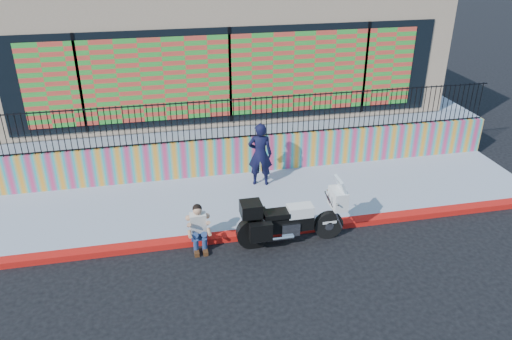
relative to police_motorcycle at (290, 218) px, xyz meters
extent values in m
plane|color=black|center=(-0.62, 0.42, -0.66)|extent=(90.00, 90.00, 0.00)
cube|color=#B3120C|center=(-0.62, 0.42, -0.59)|extent=(16.00, 0.30, 0.15)
cube|color=#98A3B7|center=(-0.62, 2.07, -0.59)|extent=(16.00, 3.00, 0.15)
cube|color=#D5386B|center=(-0.62, 3.67, 0.04)|extent=(16.00, 0.20, 1.10)
cube|color=#98A3B7|center=(-0.62, 8.77, -0.04)|extent=(16.00, 10.00, 1.25)
cube|color=tan|center=(-0.62, 8.57, 2.59)|extent=(14.00, 8.00, 4.00)
cube|color=black|center=(-0.62, 4.55, 2.19)|extent=(12.60, 0.04, 2.80)
cube|color=#DC4230|center=(-0.62, 4.52, 2.19)|extent=(11.48, 0.02, 2.40)
cylinder|color=black|center=(0.97, 0.00, -0.31)|extent=(0.71, 0.15, 0.71)
cylinder|color=black|center=(-0.87, 0.00, -0.31)|extent=(0.71, 0.15, 0.71)
cube|color=black|center=(0.05, 0.00, -0.12)|extent=(1.03, 0.30, 0.37)
cube|color=silver|center=(0.00, 0.00, -0.23)|extent=(0.43, 0.37, 0.32)
cube|color=white|center=(0.24, 0.00, 0.18)|extent=(0.59, 0.35, 0.26)
cube|color=black|center=(-0.33, 0.00, 0.16)|extent=(0.59, 0.37, 0.13)
cube|color=white|center=(1.16, 0.00, 0.39)|extent=(0.32, 0.56, 0.45)
cube|color=silver|center=(1.20, 0.00, 0.74)|extent=(0.20, 0.50, 0.36)
cube|color=black|center=(-0.92, 0.00, 0.36)|extent=(0.47, 0.45, 0.32)
cube|color=black|center=(-0.76, -0.32, -0.07)|extent=(0.52, 0.19, 0.43)
cube|color=black|center=(-0.76, 0.32, -0.07)|extent=(0.52, 0.19, 0.43)
cube|color=white|center=(0.97, 0.00, -0.20)|extent=(0.35, 0.17, 0.06)
imported|color=black|center=(-0.10, 2.80, 0.41)|extent=(0.76, 0.59, 1.84)
cube|color=navy|center=(-2.11, 0.40, -0.42)|extent=(0.36, 0.28, 0.18)
cube|color=silver|center=(-2.11, 0.36, -0.07)|extent=(0.38, 0.27, 0.54)
sphere|color=tan|center=(-2.11, 0.32, 0.29)|extent=(0.21, 0.21, 0.21)
cube|color=#472814|center=(-2.21, -0.04, -0.61)|extent=(0.11, 0.26, 0.10)
cube|color=#472814|center=(-2.01, -0.04, -0.61)|extent=(0.11, 0.26, 0.10)
camera|label=1|loc=(-2.81, -9.55, 6.14)|focal=35.00mm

